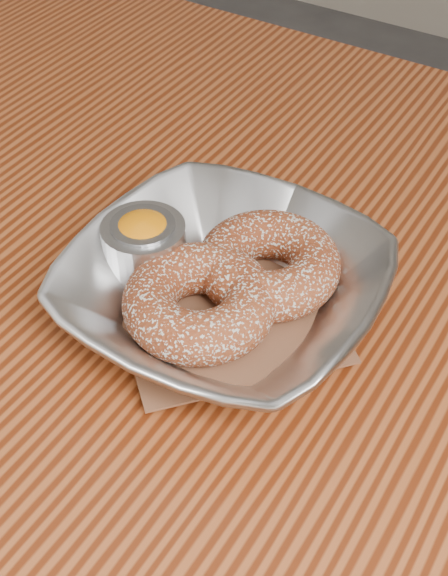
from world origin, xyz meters
The scene contains 6 objects.
table centered at (0.00, 0.00, 0.65)m, with size 1.20×0.80×0.75m.
serving_bowl centered at (-0.02, -0.02, 0.78)m, with size 0.21×0.21×0.05m, color #B2B4B9.
parchment centered at (-0.02, -0.02, 0.76)m, with size 0.14×0.14×0.00m, color brown.
donut_back centered at (-0.01, 0.02, 0.78)m, with size 0.10×0.10×0.04m, color brown.
donut_front centered at (-0.03, -0.04, 0.78)m, with size 0.10×0.10×0.04m, color brown.
ramekin centered at (-0.09, -0.02, 0.78)m, with size 0.06×0.06×0.05m.
Camera 1 is at (0.19, -0.36, 1.16)m, focal length 50.00 mm.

